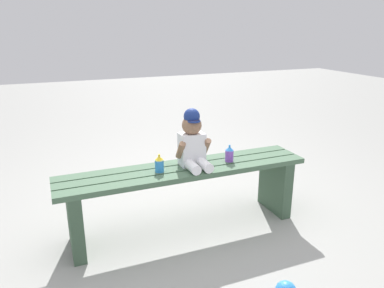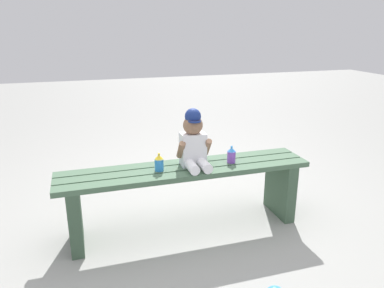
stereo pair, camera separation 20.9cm
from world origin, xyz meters
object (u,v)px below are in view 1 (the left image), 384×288
object	(u,v)px
park_bench	(185,187)
sippy_cup_right	(229,154)
sippy_cup_left	(159,164)
child_figure	(193,141)

from	to	relation	value
park_bench	sippy_cup_right	size ratio (longest dim) A/B	14.18
sippy_cup_left	sippy_cup_right	distance (m)	0.53
park_bench	sippy_cup_right	xyz separation A→B (m)	(0.34, -0.01, 0.21)
child_figure	sippy_cup_left	world-z (taller)	child_figure
sippy_cup_left	sippy_cup_right	xyz separation A→B (m)	(0.53, 0.00, 0.00)
sippy_cup_left	sippy_cup_right	bearing A→B (deg)	0.00
child_figure	sippy_cup_left	xyz separation A→B (m)	(-0.25, -0.02, -0.12)
child_figure	sippy_cup_right	bearing A→B (deg)	-4.77
park_bench	child_figure	distance (m)	0.33
sippy_cup_left	child_figure	bearing A→B (deg)	5.23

